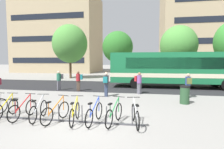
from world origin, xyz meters
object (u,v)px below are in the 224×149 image
(parked_bicycle_silver_4, at_px, (39,110))
(parked_bicycle_yellow_6, at_px, (75,113))
(commuter_teal_pack_5, at_px, (79,80))
(parked_bicycle_orange_5, at_px, (56,112))
(street_tree_1, at_px, (118,47))
(street_tree_2, at_px, (70,44))
(parked_bicycle_silver_9, at_px, (135,115))
(street_tree_0, at_px, (179,45))
(parked_bicycle_green_8, at_px, (114,114))
(parked_bicycle_yellow_2, at_px, (6,109))
(parked_bicycle_red_3, at_px, (23,110))
(commuter_teal_pack_6, at_px, (106,83))
(city_bus, at_px, (176,68))
(parked_bicycle_blue_7, at_px, (94,113))
(trash_bin, at_px, (185,95))
(commuter_red_pack_2, at_px, (139,81))
(commuter_grey_pack_0, at_px, (59,79))

(parked_bicycle_silver_4, relative_size, parked_bicycle_yellow_6, 1.00)
(commuter_teal_pack_5, bearing_deg, parked_bicycle_orange_5, 91.14)
(street_tree_1, relative_size, street_tree_2, 0.89)
(parked_bicycle_silver_9, bearing_deg, street_tree_0, -27.46)
(parked_bicycle_green_8, height_order, street_tree_2, street_tree_2)
(parked_bicycle_yellow_2, relative_size, parked_bicycle_red_3, 1.00)
(parked_bicycle_green_8, relative_size, street_tree_1, 0.25)
(parked_bicycle_green_8, bearing_deg, commuter_teal_pack_6, 27.76)
(city_bus, relative_size, parked_bicycle_green_8, 7.12)
(city_bus, relative_size, parked_bicycle_silver_9, 7.08)
(city_bus, height_order, parked_bicycle_silver_4, city_bus)
(parked_bicycle_silver_4, distance_m, parked_bicycle_blue_7, 2.41)
(city_bus, xyz_separation_m, trash_bin, (-0.72, -6.27, -1.26))
(parked_bicycle_yellow_6, bearing_deg, commuter_teal_pack_6, -11.39)
(parked_bicycle_blue_7, height_order, commuter_red_pack_2, commuter_red_pack_2)
(parked_bicycle_silver_4, distance_m, parked_bicycle_green_8, 3.19)
(commuter_grey_pack_0, bearing_deg, parked_bicycle_yellow_2, 47.47)
(parked_bicycle_orange_5, height_order, commuter_teal_pack_5, commuter_teal_pack_5)
(city_bus, xyz_separation_m, commuter_teal_pack_6, (-5.56, -5.03, -0.81))
(street_tree_2, bearing_deg, city_bus, -26.89)
(city_bus, xyz_separation_m, street_tree_0, (1.15, 5.14, 2.54))
(commuter_red_pack_2, height_order, commuter_teal_pack_6, commuter_teal_pack_6)
(street_tree_0, height_order, street_tree_1, street_tree_1)
(parked_bicycle_silver_4, distance_m, commuter_teal_pack_6, 5.45)
(parked_bicycle_yellow_2, xyz_separation_m, parked_bicycle_orange_5, (2.41, -0.13, 0.00))
(commuter_teal_pack_5, height_order, street_tree_1, street_tree_1)
(parked_bicycle_red_3, height_order, parked_bicycle_silver_9, same)
(trash_bin, bearing_deg, parked_bicycle_blue_7, -137.89)
(city_bus, xyz_separation_m, commuter_teal_pack_5, (-8.20, -3.24, -0.84))
(parked_bicycle_green_8, bearing_deg, parked_bicycle_yellow_2, 102.93)
(parked_bicycle_yellow_2, distance_m, parked_bicycle_silver_4, 1.58)
(parked_bicycle_green_8, distance_m, commuter_red_pack_2, 6.48)
(parked_bicycle_green_8, bearing_deg, commuter_red_pack_2, 5.21)
(commuter_red_pack_2, bearing_deg, parked_bicycle_orange_5, -80.21)
(commuter_grey_pack_0, bearing_deg, street_tree_0, 166.12)
(parked_bicycle_yellow_2, bearing_deg, commuter_red_pack_2, -46.13)
(parked_bicycle_yellow_2, bearing_deg, street_tree_2, 8.96)
(parked_bicycle_yellow_6, bearing_deg, parked_bicycle_silver_4, 77.35)
(city_bus, bearing_deg, parked_bicycle_blue_7, 63.42)
(parked_bicycle_silver_4, height_order, street_tree_1, street_tree_1)
(parked_bicycle_silver_4, relative_size, trash_bin, 1.66)
(parked_bicycle_green_8, bearing_deg, commuter_grey_pack_0, 52.29)
(commuter_red_pack_2, height_order, commuter_teal_pack_5, commuter_teal_pack_5)
(parked_bicycle_silver_9, relative_size, commuter_teal_pack_5, 1.04)
(parked_bicycle_orange_5, distance_m, street_tree_0, 17.65)
(parked_bicycle_yellow_6, xyz_separation_m, commuter_teal_pack_6, (0.21, 5.19, 0.58))
(parked_bicycle_yellow_2, xyz_separation_m, street_tree_2, (-4.10, 16.74, 4.47))
(parked_bicycle_silver_4, height_order, commuter_red_pack_2, commuter_red_pack_2)
(parked_bicycle_orange_5, bearing_deg, parked_bicycle_silver_9, -75.55)
(commuter_grey_pack_0, xyz_separation_m, street_tree_1, (3.39, 11.51, 3.52))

